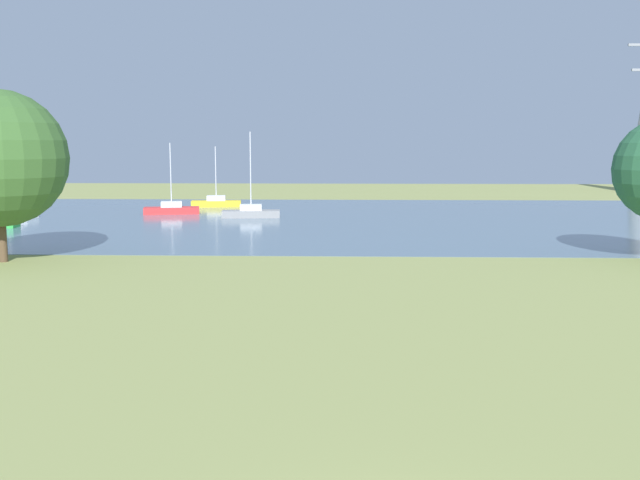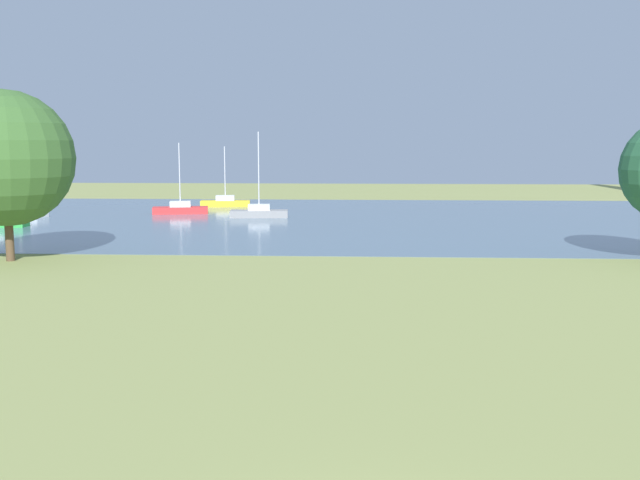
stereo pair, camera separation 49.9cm
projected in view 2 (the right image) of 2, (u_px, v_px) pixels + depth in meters
ground_plane at (368, 285)px, 31.98m from camera, size 160.00×160.00×0.00m
water_surface at (364, 219)px, 59.68m from camera, size 140.00×40.00×0.02m
sailboat_white at (19, 212)px, 61.23m from camera, size 5.02×2.63×5.78m
sailboat_red at (180, 209)px, 63.98m from camera, size 5.00×2.43×6.21m
sailboat_yellow at (225, 202)px, 71.03m from camera, size 4.95×2.10×5.86m
sailboat_gray at (259, 212)px, 60.78m from camera, size 4.92×1.94×7.14m
tree_west_near at (5, 158)px, 37.84m from camera, size 7.16×7.16×9.02m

